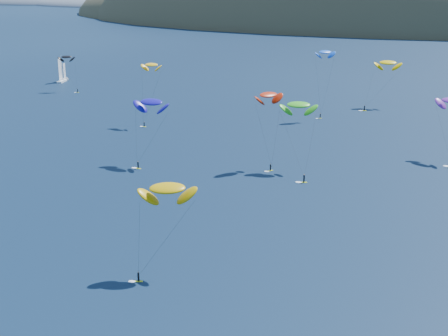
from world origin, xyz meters
TOP-DOWN VIEW (x-y plane):
  - island at (39.40, 562.36)m, footprint 730.00×300.00m
  - headland at (-445.26, 750.08)m, footprint 460.00×250.00m
  - sailboat at (-112.04, 203.55)m, footprint 9.78×8.40m
  - kitesurfer_1 at (-43.09, 144.60)m, footprint 7.03×6.92m
  - kitesurfer_2 at (-0.09, 49.55)m, footprint 10.42×10.49m
  - kitesurfer_3 at (11.09, 112.28)m, footprint 9.88×15.06m
  - kitesurfer_4 at (9.63, 169.89)m, footprint 7.73×6.82m
  - kitesurfer_9 at (3.25, 112.04)m, footprint 8.24×9.83m
  - kitesurfer_10 at (-26.82, 105.87)m, footprint 10.43×10.00m
  - kitesurfer_11 at (29.59, 194.76)m, footprint 12.43×14.15m
  - kitesurfer_12 at (-99.13, 186.90)m, footprint 10.04×6.06m

SIDE VIEW (x-z plane):
  - island at x=39.40m, z-range -115.74..94.26m
  - headland at x=-445.26m, z-range -33.36..26.64m
  - sailboat at x=-112.04m, z-range -5.00..6.93m
  - kitesurfer_12 at x=-99.13m, z-range 6.05..21.92m
  - kitesurfer_2 at x=-0.09m, z-range 6.15..23.77m
  - kitesurfer_11 at x=29.59m, z-range 6.72..25.56m
  - kitesurfer_10 at x=-26.82m, z-range 6.81..26.02m
  - kitesurfer_3 at x=11.09m, z-range 7.06..26.36m
  - kitesurfer_9 at x=3.25m, z-range 8.27..29.45m
  - kitesurfer_1 at x=-43.09m, z-range 8.80..30.38m
  - kitesurfer_4 at x=9.63m, z-range 10.20..34.71m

